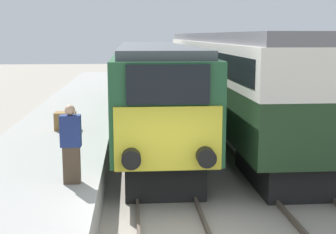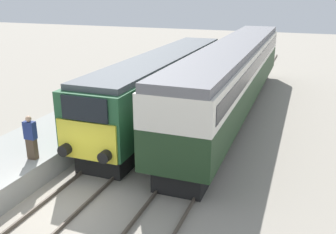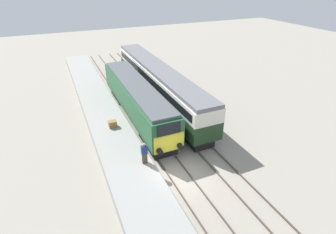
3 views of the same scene
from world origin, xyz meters
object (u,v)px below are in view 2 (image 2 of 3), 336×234
at_px(locomotive, 164,83).
at_px(passenger_carriage, 234,71).
at_px(person_on_platform, 31,138).
at_px(luggage_crate, 93,106).

xyz_separation_m(locomotive, passenger_carriage, (3.40, 2.69, 0.42)).
relative_size(person_on_platform, luggage_crate, 2.47).
bearing_deg(person_on_platform, passenger_carriage, 63.49).
distance_m(locomotive, passenger_carriage, 4.35).
distance_m(locomotive, person_on_platform, 8.69).
bearing_deg(passenger_carriage, person_on_platform, -116.51).
height_order(locomotive, passenger_carriage, passenger_carriage).
distance_m(passenger_carriage, person_on_platform, 12.43).
xyz_separation_m(locomotive, luggage_crate, (-3.09, -2.42, -0.92)).
height_order(locomotive, person_on_platform, locomotive).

